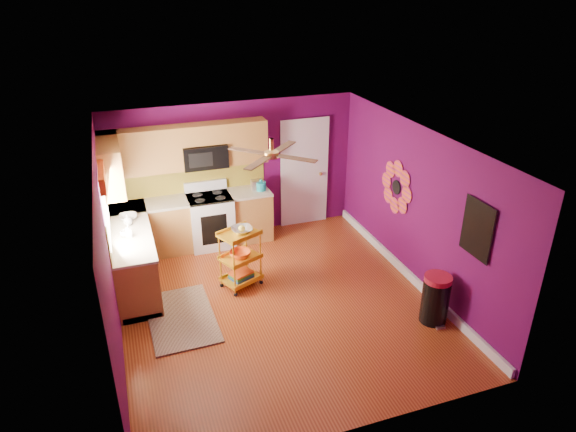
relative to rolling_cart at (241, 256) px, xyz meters
name	(u,v)px	position (x,y,z in m)	size (l,w,h in m)	color
ground	(278,303)	(0.38, -0.66, -0.54)	(5.00, 5.00, 0.00)	maroon
room_envelope	(279,204)	(0.41, -0.66, 1.10)	(4.54, 5.04, 2.52)	#570949
lower_cabinets	(168,238)	(-0.97, 1.16, -0.10)	(2.81, 2.31, 0.94)	#925E27
electric_range	(211,220)	(-0.17, 1.51, -0.05)	(0.76, 0.66, 1.13)	white
upper_cabinetry	(164,154)	(-0.86, 1.51, 1.26)	(2.80, 2.30, 1.26)	#925E27
left_window	(103,190)	(-1.84, 0.39, 1.20)	(0.08, 1.35, 1.08)	white
panel_door	(304,174)	(1.73, 1.81, 0.49)	(0.95, 0.11, 2.15)	white
right_wall_art	(430,204)	(2.61, -1.00, 0.91)	(0.04, 2.74, 1.04)	black
ceiling_fan	(272,154)	(0.38, -0.46, 1.75)	(1.01, 1.01, 0.26)	#BF8C3F
shag_rug	(181,317)	(-1.04, -0.55, -0.52)	(0.91, 1.48, 0.02)	#321A10
rolling_cart	(241,256)	(0.00, 0.00, 0.00)	(0.70, 0.62, 1.04)	gold
trash_can	(435,299)	(2.34, -1.78, -0.17)	(0.39, 0.42, 0.73)	black
teal_kettle	(261,186)	(0.78, 1.50, 0.49)	(0.18, 0.18, 0.21)	teal
toaster	(257,185)	(0.73, 1.56, 0.49)	(0.22, 0.15, 0.18)	beige
soap_bottle_a	(128,231)	(-1.59, 0.41, 0.50)	(0.09, 0.09, 0.20)	#EA3F72
soap_bottle_b	(128,220)	(-1.57, 0.83, 0.49)	(0.14, 0.14, 0.18)	white
counter_dish	(128,217)	(-1.56, 1.05, 0.44)	(0.28, 0.28, 0.07)	white
counter_cup	(124,234)	(-1.65, 0.44, 0.45)	(0.12, 0.12, 0.10)	white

